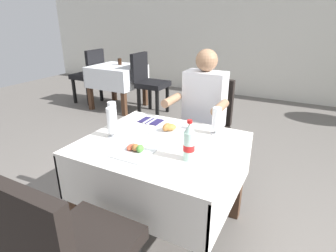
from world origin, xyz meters
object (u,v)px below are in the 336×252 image
(main_dining_table, at_px, (161,164))
(background_table_tumbler, at_px, (120,62))
(seated_diner_far, at_px, (202,113))
(cola_bottle_primary, at_px, (189,143))
(background_chair_right, at_px, (148,80))
(background_dining_table, at_px, (117,77))
(background_chair_left, at_px, (90,73))
(chair_near_camera_side, at_px, (69,250))
(beer_glass_right, at_px, (112,123))
(chair_far_diner_seat, at_px, (205,125))
(beer_glass_left, at_px, (112,115))
(plate_far_diner, at_px, (169,129))
(plate_near_camera, at_px, (134,151))
(napkin_cutlery_set, at_px, (151,121))
(beer_glass_middle, at_px, (216,120))

(main_dining_table, relative_size, background_table_tumbler, 9.37)
(seated_diner_far, xyz_separation_m, cola_bottle_primary, (0.25, -0.87, 0.12))
(background_chair_right, bearing_deg, background_dining_table, -180.00)
(background_chair_left, bearing_deg, chair_near_camera_side, -48.63)
(beer_glass_right, bearing_deg, chair_far_diner_seat, 69.95)
(beer_glass_left, bearing_deg, background_dining_table, 127.17)
(background_chair_right, bearing_deg, main_dining_table, -56.46)
(background_chair_left, distance_m, background_table_tumbler, 0.66)
(chair_far_diner_seat, xyz_separation_m, background_table_tumbler, (-2.14, 1.55, 0.23))
(plate_far_diner, distance_m, background_chair_right, 2.57)
(background_chair_left, bearing_deg, beer_glass_right, -44.40)
(chair_far_diner_seat, distance_m, beer_glass_right, 1.02)
(chair_near_camera_side, bearing_deg, plate_near_camera, 96.71)
(plate_far_diner, xyz_separation_m, napkin_cutlery_set, (-0.23, 0.12, -0.02))
(napkin_cutlery_set, bearing_deg, beer_glass_middle, 0.14)
(cola_bottle_primary, bearing_deg, beer_glass_left, 165.23)
(plate_near_camera, xyz_separation_m, background_chair_left, (-2.67, 2.49, -0.19))
(plate_near_camera, xyz_separation_m, background_dining_table, (-2.05, 2.49, -0.21))
(plate_near_camera, distance_m, cola_bottle_primary, 0.36)
(chair_far_diner_seat, distance_m, beer_glass_left, 0.95)
(plate_far_diner, relative_size, beer_glass_middle, 1.18)
(background_chair_left, relative_size, background_table_tumbler, 8.82)
(plate_far_diner, bearing_deg, background_dining_table, 134.98)
(chair_far_diner_seat, height_order, plate_near_camera, chair_far_diner_seat)
(plate_far_diner, relative_size, beer_glass_right, 1.10)
(plate_far_diner, bearing_deg, background_chair_left, 142.32)
(chair_far_diner_seat, xyz_separation_m, background_dining_table, (-2.13, 1.43, -0.02))
(chair_near_camera_side, relative_size, cola_bottle_primary, 3.90)
(plate_near_camera, distance_m, background_table_tumbler, 3.33)
(beer_glass_left, xyz_separation_m, beer_glass_middle, (0.72, 0.25, -0.00))
(chair_far_diner_seat, distance_m, plate_near_camera, 1.08)
(background_table_tumbler, bearing_deg, beer_glass_left, -53.96)
(chair_far_diner_seat, relative_size, background_table_tumbler, 8.82)
(chair_near_camera_side, xyz_separation_m, plate_near_camera, (-0.07, 0.63, 0.19))
(beer_glass_right, bearing_deg, seated_diner_far, 67.09)
(beer_glass_middle, distance_m, background_chair_left, 3.62)
(beer_glass_left, bearing_deg, chair_far_diner_seat, 61.15)
(main_dining_table, distance_m, background_table_tumbler, 3.22)
(main_dining_table, height_order, napkin_cutlery_set, napkin_cutlery_set)
(beer_glass_left, bearing_deg, background_table_tumbler, 126.04)
(plate_near_camera, relative_size, background_table_tumbler, 2.11)
(seated_diner_far, bearing_deg, beer_glass_left, -122.98)
(napkin_cutlery_set, bearing_deg, background_chair_left, 141.50)
(background_chair_right, bearing_deg, beer_glass_middle, -47.86)
(main_dining_table, bearing_deg, beer_glass_left, 173.76)
(chair_far_diner_seat, relative_size, beer_glass_middle, 4.90)
(main_dining_table, distance_m, plate_far_diner, 0.26)
(main_dining_table, distance_m, plate_near_camera, 0.29)
(main_dining_table, height_order, seated_diner_far, seated_diner_far)
(cola_bottle_primary, bearing_deg, plate_far_diner, 132.91)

